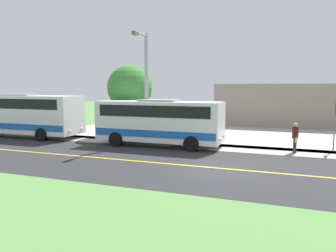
{
  "coord_description": "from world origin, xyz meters",
  "views": [
    {
      "loc": [
        14.32,
        3.0,
        3.68
      ],
      "look_at": [
        -3.5,
        -3.54,
        1.4
      ],
      "focal_mm": 34.52,
      "sensor_mm": 36.0,
      "label": 1
    }
  ],
  "objects_px": {
    "shuttle_bus_front": "(159,120)",
    "stop_sign": "(335,118)",
    "transit_bus_rear": "(19,113)",
    "commercial_building": "(314,104)",
    "tree_curbside": "(130,88)",
    "pedestrian_with_bags": "(295,137)",
    "street_light_pole": "(146,83)"
  },
  "relations": [
    {
      "from": "stop_sign",
      "to": "street_light_pole",
      "type": "xyz_separation_m",
      "value": [
        1.24,
        -11.23,
        1.99
      ]
    },
    {
      "from": "shuttle_bus_front",
      "to": "street_light_pole",
      "type": "relative_size",
      "value": 1.13
    },
    {
      "from": "transit_bus_rear",
      "to": "commercial_building",
      "type": "relative_size",
      "value": 0.55
    },
    {
      "from": "shuttle_bus_front",
      "to": "transit_bus_rear",
      "type": "height_order",
      "value": "transit_bus_rear"
    },
    {
      "from": "transit_bus_rear",
      "to": "stop_sign",
      "type": "distance_m",
      "value": 21.59
    },
    {
      "from": "shuttle_bus_front",
      "to": "street_light_pole",
      "type": "bearing_deg",
      "value": -108.83
    },
    {
      "from": "stop_sign",
      "to": "tree_curbside",
      "type": "distance_m",
      "value": 13.81
    },
    {
      "from": "pedestrian_with_bags",
      "to": "stop_sign",
      "type": "relative_size",
      "value": 0.59
    },
    {
      "from": "pedestrian_with_bags",
      "to": "street_light_pole",
      "type": "xyz_separation_m",
      "value": [
        0.16,
        -9.12,
        3.04
      ]
    },
    {
      "from": "commercial_building",
      "to": "stop_sign",
      "type": "bearing_deg",
      "value": -0.04
    },
    {
      "from": "shuttle_bus_front",
      "to": "tree_curbside",
      "type": "xyz_separation_m",
      "value": [
        -2.91,
        -3.5,
        2.02
      ]
    },
    {
      "from": "tree_curbside",
      "to": "stop_sign",
      "type": "bearing_deg",
      "value": 84.56
    },
    {
      "from": "pedestrian_with_bags",
      "to": "commercial_building",
      "type": "distance_m",
      "value": 16.55
    },
    {
      "from": "shuttle_bus_front",
      "to": "tree_curbside",
      "type": "distance_m",
      "value": 4.98
    },
    {
      "from": "street_light_pole",
      "to": "pedestrian_with_bags",
      "type": "bearing_deg",
      "value": 90.99
    },
    {
      "from": "transit_bus_rear",
      "to": "stop_sign",
      "type": "xyz_separation_m",
      "value": [
        -1.56,
        21.53,
        0.21
      ]
    },
    {
      "from": "shuttle_bus_front",
      "to": "pedestrian_with_bags",
      "type": "distance_m",
      "value": 8.09
    },
    {
      "from": "transit_bus_rear",
      "to": "shuttle_bus_front",
      "type": "bearing_deg",
      "value": 89.79
    },
    {
      "from": "pedestrian_with_bags",
      "to": "tree_curbside",
      "type": "xyz_separation_m",
      "value": [
        -2.38,
        -11.54,
        2.72
      ]
    },
    {
      "from": "shuttle_bus_front",
      "to": "tree_curbside",
      "type": "bearing_deg",
      "value": -129.7
    },
    {
      "from": "street_light_pole",
      "to": "commercial_building",
      "type": "bearing_deg",
      "value": 145.8
    },
    {
      "from": "shuttle_bus_front",
      "to": "commercial_building",
      "type": "xyz_separation_m",
      "value": [
        -16.91,
        10.16,
        0.39
      ]
    },
    {
      "from": "shuttle_bus_front",
      "to": "transit_bus_rear",
      "type": "distance_m",
      "value": 11.39
    },
    {
      "from": "pedestrian_with_bags",
      "to": "stop_sign",
      "type": "height_order",
      "value": "stop_sign"
    },
    {
      "from": "shuttle_bus_front",
      "to": "commercial_building",
      "type": "height_order",
      "value": "commercial_building"
    },
    {
      "from": "stop_sign",
      "to": "commercial_building",
      "type": "xyz_separation_m",
      "value": [
        -15.3,
        0.01,
        0.04
      ]
    },
    {
      "from": "shuttle_bus_front",
      "to": "stop_sign",
      "type": "relative_size",
      "value": 2.79
    },
    {
      "from": "pedestrian_with_bags",
      "to": "street_light_pole",
      "type": "distance_m",
      "value": 9.62
    },
    {
      "from": "tree_curbside",
      "to": "commercial_building",
      "type": "relative_size",
      "value": 0.29
    },
    {
      "from": "shuttle_bus_front",
      "to": "stop_sign",
      "type": "bearing_deg",
      "value": 98.99
    },
    {
      "from": "stop_sign",
      "to": "commercial_building",
      "type": "distance_m",
      "value": 15.3
    },
    {
      "from": "transit_bus_rear",
      "to": "street_light_pole",
      "type": "distance_m",
      "value": 10.54
    }
  ]
}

